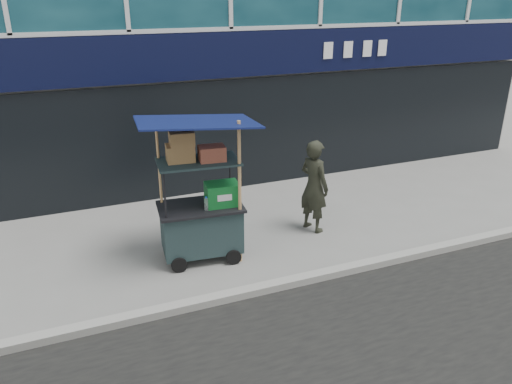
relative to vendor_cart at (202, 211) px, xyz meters
name	(u,v)px	position (x,y,z in m)	size (l,w,h in m)	color
ground	(317,272)	(1.51, -1.13, -0.84)	(80.00, 80.00, 0.00)	slate
curb	(323,275)	(1.51, -1.33, -0.78)	(80.00, 0.18, 0.12)	gray
vendor_cart	(202,211)	(0.00, 0.00, 0.00)	(1.88, 1.42, 2.40)	#182829
vendor_man	(314,186)	(2.17, 0.25, 0.01)	(0.62, 0.41, 1.71)	black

